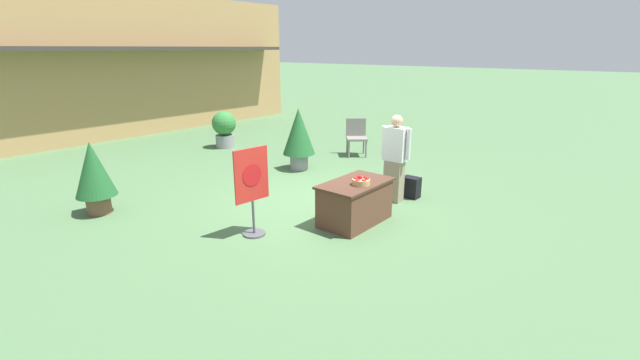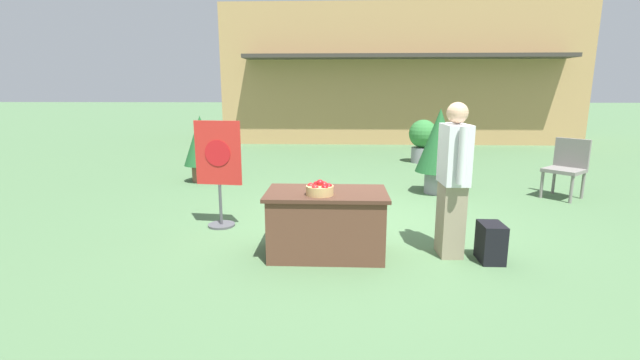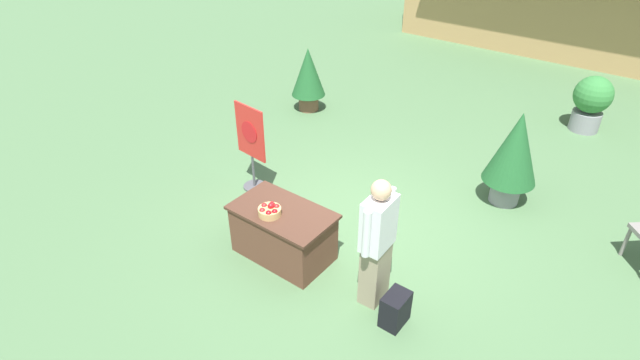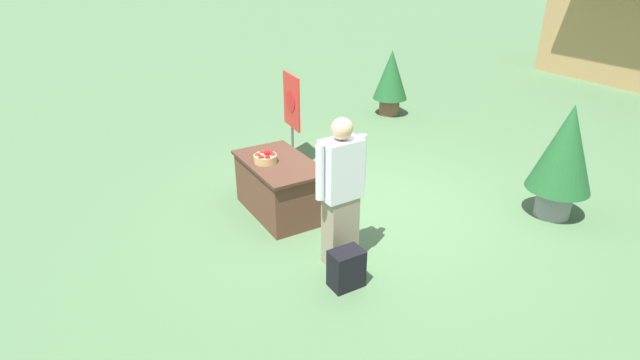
{
  "view_description": "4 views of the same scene",
  "coord_description": "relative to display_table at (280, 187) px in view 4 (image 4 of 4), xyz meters",
  "views": [
    {
      "loc": [
        -6.05,
        -4.97,
        2.88
      ],
      "look_at": [
        -0.61,
        -0.47,
        0.69
      ],
      "focal_mm": 24.0,
      "sensor_mm": 36.0,
      "label": 1
    },
    {
      "loc": [
        -0.27,
        -5.61,
        1.81
      ],
      "look_at": [
        -0.49,
        -0.53,
        0.74
      ],
      "focal_mm": 24.0,
      "sensor_mm": 36.0,
      "label": 2
    },
    {
      "loc": [
        3.08,
        -4.84,
        4.49
      ],
      "look_at": [
        -0.26,
        -0.46,
        0.93
      ],
      "focal_mm": 28.0,
      "sensor_mm": 36.0,
      "label": 3
    },
    {
      "loc": [
        4.88,
        -3.58,
        3.23
      ],
      "look_at": [
        0.12,
        -0.77,
        0.6
      ],
      "focal_mm": 28.0,
      "sensor_mm": 36.0,
      "label": 4
    }
  ],
  "objects": [
    {
      "name": "potted_plant_near_left",
      "position": [
        -2.61,
        3.82,
        0.4
      ],
      "size": [
        0.7,
        0.7,
        1.32
      ],
      "color": "brown",
      "rests_on": "ground_plane"
    },
    {
      "name": "person_visitor",
      "position": [
        1.37,
        0.05,
        0.5
      ],
      "size": [
        0.27,
        0.61,
        1.69
      ],
      "rotation": [
        0.0,
        0.0,
        -3.11
      ],
      "color": "gray",
      "rests_on": "ground_plane"
    },
    {
      "name": "apple_basket",
      "position": [
        -0.07,
        -0.16,
        0.42
      ],
      "size": [
        0.29,
        0.29,
        0.16
      ],
      "color": "tan",
      "rests_on": "display_table"
    },
    {
      "name": "potted_plant_far_left",
      "position": [
        1.89,
        3.01,
        0.51
      ],
      "size": [
        0.79,
        0.79,
        1.5
      ],
      "color": "gray",
      "rests_on": "ground_plane"
    },
    {
      "name": "ground_plane",
      "position": [
        0.4,
        1.07,
        -0.36
      ],
      "size": [
        120.0,
        120.0,
        0.0
      ],
      "primitive_type": "plane",
      "color": "#4C7047"
    },
    {
      "name": "backpack",
      "position": [
        1.77,
        -0.13,
        -0.15
      ],
      "size": [
        0.24,
        0.34,
        0.42
      ],
      "color": "black",
      "rests_on": "ground_plane"
    },
    {
      "name": "display_table",
      "position": [
        0.0,
        0.0,
        0.0
      ],
      "size": [
        1.32,
        0.78,
        0.72
      ],
      "color": "brown",
      "rests_on": "ground_plane"
    },
    {
      "name": "poster_board",
      "position": [
        -1.45,
        0.95,
        0.43
      ],
      "size": [
        0.62,
        0.36,
        1.43
      ],
      "rotation": [
        0.0,
        0.0,
        -1.67
      ],
      "color": "#4C4C51",
      "rests_on": "ground_plane"
    }
  ]
}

